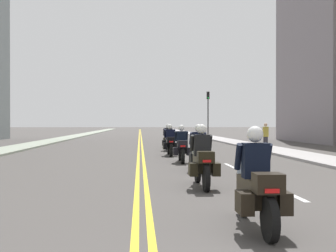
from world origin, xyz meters
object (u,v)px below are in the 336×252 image
(motorcycle_1, at_px, (202,162))
(pedestrian_0, at_px, (266,136))
(motorcycle_2, at_px, (199,153))
(motorcycle_0, at_px, (257,188))
(motorcycle_6, at_px, (168,137))
(motorcycle_4, at_px, (170,143))
(motorcycle_3, at_px, (182,147))
(traffic_light_far, at_px, (208,107))
(motorcycle_5, at_px, (168,140))

(motorcycle_1, bearing_deg, pedestrian_0, 67.58)
(motorcycle_2, bearing_deg, motorcycle_0, -94.56)
(motorcycle_2, distance_m, motorcycle_6, 15.05)
(motorcycle_6, relative_size, pedestrian_0, 1.36)
(motorcycle_2, relative_size, motorcycle_4, 1.03)
(motorcycle_1, height_order, pedestrian_0, pedestrian_0)
(motorcycle_1, height_order, motorcycle_3, motorcycle_1)
(motorcycle_4, xyz_separation_m, motorcycle_6, (0.47, 8.02, 0.01))
(motorcycle_3, bearing_deg, motorcycle_1, -89.56)
(motorcycle_2, height_order, pedestrian_0, pedestrian_0)
(motorcycle_0, bearing_deg, motorcycle_2, 89.70)
(motorcycle_2, bearing_deg, motorcycle_6, 87.09)
(motorcycle_4, bearing_deg, traffic_light_far, 75.40)
(motorcycle_4, xyz_separation_m, pedestrian_0, (6.42, 4.54, 0.21))
(motorcycle_6, height_order, pedestrian_0, pedestrian_0)
(motorcycle_4, distance_m, pedestrian_0, 7.87)
(motorcycle_1, xyz_separation_m, traffic_light_far, (5.79, 33.80, 2.81))
(motorcycle_3, xyz_separation_m, traffic_light_far, (5.62, 26.94, 2.83))
(motorcycle_4, bearing_deg, pedestrian_0, 34.82)
(motorcycle_4, height_order, pedestrian_0, pedestrian_0)
(motorcycle_5, bearing_deg, motorcycle_4, -91.96)
(traffic_light_far, bearing_deg, motorcycle_2, -100.05)
(motorcycle_2, distance_m, motorcycle_3, 3.34)
(motorcycle_5, bearing_deg, pedestrian_0, 6.59)
(motorcycle_0, bearing_deg, motorcycle_5, 91.58)
(motorcycle_0, xyz_separation_m, pedestrian_0, (6.15, 19.35, 0.21))
(motorcycle_3, xyz_separation_m, motorcycle_4, (-0.22, 3.70, 0.01))
(motorcycle_2, bearing_deg, pedestrian_0, 59.88)
(pedestrian_0, bearing_deg, motorcycle_6, 164.19)
(pedestrian_0, bearing_deg, motorcycle_0, -93.14)
(motorcycle_5, relative_size, motorcycle_6, 0.98)
(motorcycle_0, relative_size, motorcycle_2, 0.99)
(motorcycle_3, height_order, traffic_light_far, traffic_light_far)
(motorcycle_2, height_order, motorcycle_6, motorcycle_2)
(motorcycle_3, relative_size, traffic_light_far, 0.44)
(motorcycle_3, height_order, pedestrian_0, pedestrian_0)
(motorcycle_6, bearing_deg, motorcycle_0, -91.09)
(motorcycle_3, bearing_deg, traffic_light_far, 80.01)
(motorcycle_0, xyz_separation_m, motorcycle_4, (-0.27, 14.81, -0.00))
(motorcycle_0, bearing_deg, traffic_light_far, 82.94)
(motorcycle_2, height_order, motorcycle_5, motorcycle_5)
(motorcycle_2, bearing_deg, traffic_light_far, 76.97)
(motorcycle_6, bearing_deg, motorcycle_2, -90.53)
(motorcycle_0, height_order, motorcycle_1, motorcycle_1)
(motorcycle_0, bearing_deg, motorcycle_4, 92.32)
(motorcycle_0, distance_m, traffic_light_far, 38.55)
(traffic_light_far, bearing_deg, pedestrian_0, -88.24)
(motorcycle_0, bearing_deg, pedestrian_0, 73.65)
(motorcycle_3, bearing_deg, pedestrian_0, 54.88)
(motorcycle_0, xyz_separation_m, motorcycle_1, (-0.21, 4.25, 0.01))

